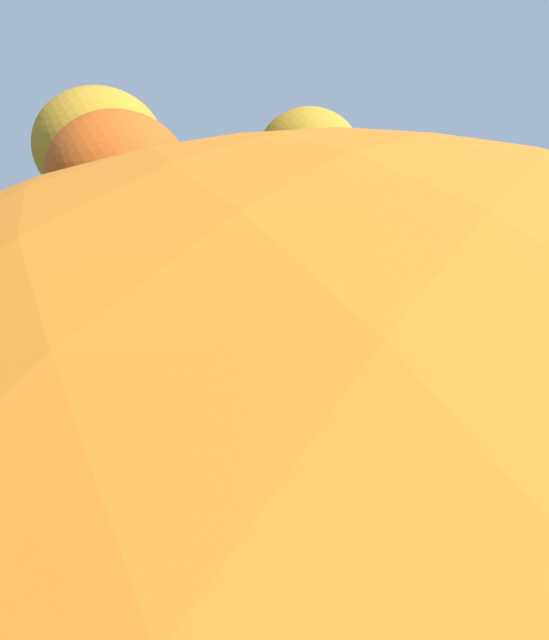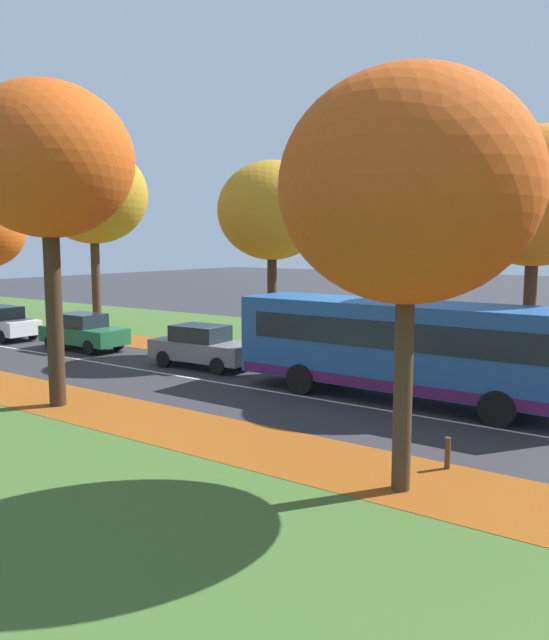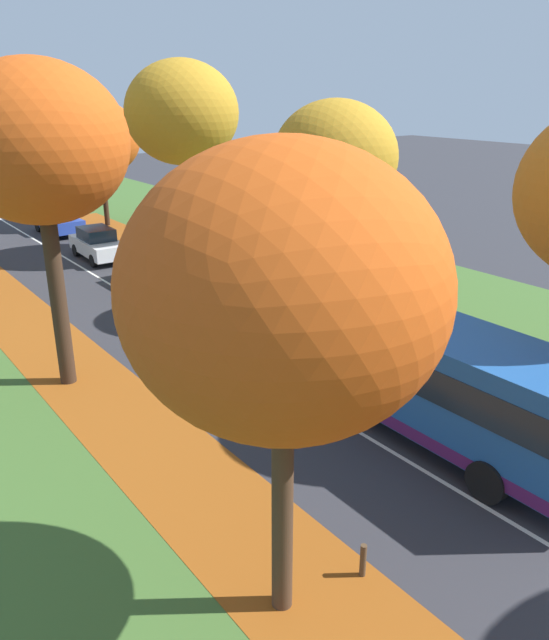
# 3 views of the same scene
# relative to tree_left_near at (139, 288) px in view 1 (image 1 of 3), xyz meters

# --- Properties ---
(grass_verge_left) EXTENTS (12.00, 90.00, 0.01)m
(grass_verge_left) POSITION_rel_tree_left_near_xyz_m (-4.08, 12.04, -5.74)
(grass_verge_left) COLOR #3D6028
(grass_verge_left) RESTS_ON ground
(leaf_litter_left) EXTENTS (2.80, 60.00, 0.00)m
(leaf_litter_left) POSITION_rel_tree_left_near_xyz_m (0.52, 6.04, -5.73)
(leaf_litter_left) COLOR #8C4714
(leaf_litter_left) RESTS_ON grass_verge_left
(grass_verge_right) EXTENTS (12.00, 90.00, 0.01)m
(grass_verge_right) POSITION_rel_tree_left_near_xyz_m (14.32, 12.04, -5.74)
(grass_verge_right) COLOR #3D6028
(grass_verge_right) RESTS_ON ground
(leaf_litter_right) EXTENTS (2.80, 60.00, 0.00)m
(leaf_litter_right) POSITION_rel_tree_left_near_xyz_m (9.72, 6.04, -5.73)
(leaf_litter_right) COLOR #8C4714
(leaf_litter_right) RESTS_ON grass_verge_right
(road_centre_line) EXTENTS (0.12, 80.00, 0.01)m
(road_centre_line) POSITION_rel_tree_left_near_xyz_m (5.12, 12.04, -5.74)
(road_centre_line) COLOR silver
(road_centre_line) RESTS_ON ground
(tree_left_near) EXTENTS (4.77, 4.77, 7.91)m
(tree_left_near) POSITION_rel_tree_left_near_xyz_m (0.00, 0.00, 0.00)
(tree_left_near) COLOR #422D1E
(tree_left_near) RESTS_ON ground
(tree_left_mid) EXTENTS (4.82, 4.82, 9.23)m
(tree_left_mid) POSITION_rel_tree_left_near_xyz_m (0.11, 10.83, 1.26)
(tree_left_mid) COLOR #382619
(tree_left_mid) RESTS_ON ground
(tree_left_far) EXTENTS (6.33, 6.33, 10.58)m
(tree_left_far) POSITION_rel_tree_left_near_xyz_m (-0.41, 21.32, 1.96)
(tree_left_far) COLOR #422D1E
(tree_left_far) RESTS_ON ground
(tree_left_distant) EXTENTS (6.08, 6.08, 10.15)m
(tree_left_distant) POSITION_rel_tree_left_near_xyz_m (-0.31, 30.75, 1.65)
(tree_left_distant) COLOR #382619
(tree_left_distant) RESTS_ON ground
(tree_right_mid) EXTENTS (4.50, 4.50, 8.09)m
(tree_right_mid) POSITION_rel_tree_left_near_xyz_m (10.30, 10.32, 0.29)
(tree_right_mid) COLOR #382619
(tree_right_mid) RESTS_ON ground
(tree_right_far) EXTENTS (5.61, 5.61, 9.74)m
(tree_right_far) POSITION_rel_tree_left_near_xyz_m (10.56, 21.84, 1.45)
(tree_right_far) COLOR #422D1E
(tree_right_far) RESTS_ON ground
(tree_right_distant) EXTENTS (4.97, 4.97, 7.67)m
(tree_right_distant) POSITION_rel_tree_left_near_xyz_m (10.16, 31.70, -0.32)
(tree_right_distant) COLOR black
(tree_right_distant) RESTS_ON ground
(bollard_fourth) EXTENTS (0.12, 0.12, 0.69)m
(bollard_fourth) POSITION_rel_tree_left_near_xyz_m (1.60, -0.36, -5.40)
(bollard_fourth) COLOR #4C3823
(bollard_fourth) RESTS_ON ground
(bus) EXTENTS (2.75, 10.42, 2.98)m
(bus) POSITION_rel_tree_left_near_xyz_m (6.54, 2.84, -4.04)
(bus) COLOR #1E5199
(bus) RESTS_ON ground
(car_grey_lead) EXTENTS (1.93, 4.27, 1.62)m
(car_grey_lead) POSITION_rel_tree_left_near_xyz_m (6.81, 11.11, -4.93)
(car_grey_lead) COLOR slate
(car_grey_lead) RESTS_ON ground
(car_green_following) EXTENTS (1.84, 4.23, 1.62)m
(car_green_following) POSITION_rel_tree_left_near_xyz_m (6.77, 18.15, -4.93)
(car_green_following) COLOR #1E6038
(car_green_following) RESTS_ON ground
(car_white_third_in_line) EXTENTS (1.88, 4.25, 1.62)m
(car_white_third_in_line) POSITION_rel_tree_left_near_xyz_m (6.46, 24.00, -4.93)
(car_white_third_in_line) COLOR silver
(car_white_third_in_line) RESTS_ON ground
(car_blue_fourth_in_line) EXTENTS (1.94, 4.28, 1.62)m
(car_blue_fourth_in_line) POSITION_rel_tree_left_near_xyz_m (6.83, 31.20, -4.93)
(car_blue_fourth_in_line) COLOR #233D9E
(car_blue_fourth_in_line) RESTS_ON ground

